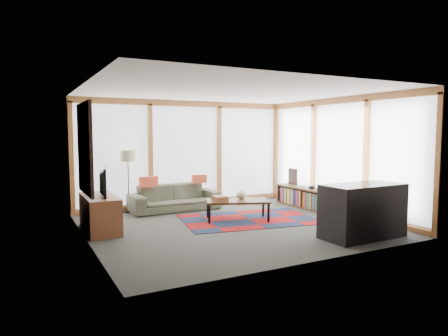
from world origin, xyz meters
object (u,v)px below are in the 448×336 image
floor_lamp (128,181)px  sofa (175,198)px  coffee_table (237,210)px  tv_console (100,214)px  television (100,182)px  bookshelf (306,198)px  bar_counter (363,211)px

floor_lamp → sofa: bearing=-15.8°
sofa → coffee_table: bearing=-65.6°
tv_console → television: (0.01, -0.01, 0.59)m
sofa → floor_lamp: size_ratio=1.46×
sofa → bookshelf: bearing=-23.4°
sofa → television: (-1.92, -1.25, 0.62)m
sofa → coffee_table: size_ratio=1.62×
floor_lamp → coffee_table: size_ratio=1.11×
coffee_table → floor_lamp: bearing=133.2°
tv_console → floor_lamp: bearing=59.0°
tv_console → television: television is taller
floor_lamp → television: (-0.91, -1.53, 0.21)m
coffee_table → sofa: bearing=115.7°
sofa → television: television is taller
tv_console → coffee_table: bearing=-7.9°
floor_lamp → coffee_table: bearing=-46.8°
television → bar_counter: 4.73m
coffee_table → tv_console: size_ratio=0.97×
coffee_table → television: (-2.69, 0.37, 0.71)m
floor_lamp → bookshelf: bearing=-20.5°
tv_console → bar_counter: (3.97, -2.55, 0.14)m
tv_console → television: bearing=-29.9°
coffee_table → bar_counter: 2.53m
tv_console → bar_counter: 4.72m
sofa → bar_counter: (2.04, -3.79, 0.16)m
bookshelf → bar_counter: size_ratio=1.34×
floor_lamp → television: bearing=-120.7°
bookshelf → tv_console: bearing=-179.4°
television → coffee_table: bearing=-87.3°
sofa → bookshelf: size_ratio=1.06×
sofa → tv_console: bearing=-148.5°
bookshelf → tv_console: 4.86m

